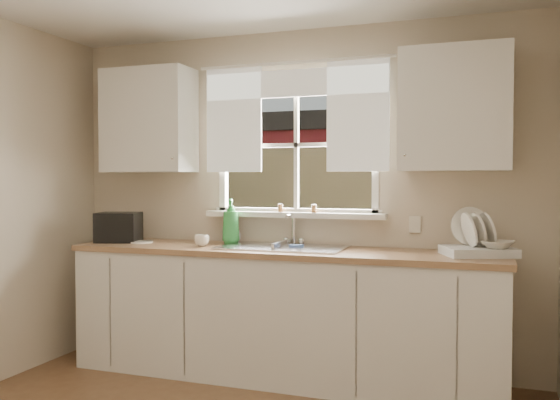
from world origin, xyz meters
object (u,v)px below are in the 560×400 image
(soap_bottle_a, at_px, (231,221))
(black_appliance, at_px, (119,227))
(dish_rack, at_px, (478,245))
(cup, at_px, (202,241))

(soap_bottle_a, xyz_separation_m, black_appliance, (-0.88, -0.16, -0.06))
(dish_rack, height_order, black_appliance, dish_rack)
(dish_rack, bearing_deg, black_appliance, -178.85)
(soap_bottle_a, relative_size, black_appliance, 1.09)
(soap_bottle_a, height_order, black_appliance, soap_bottle_a)
(cup, xyz_separation_m, black_appliance, (-0.75, 0.07, 0.07))
(dish_rack, bearing_deg, cup, -176.28)
(soap_bottle_a, bearing_deg, black_appliance, 168.16)
(soap_bottle_a, bearing_deg, dish_rack, -26.10)
(dish_rack, distance_m, cup, 1.89)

